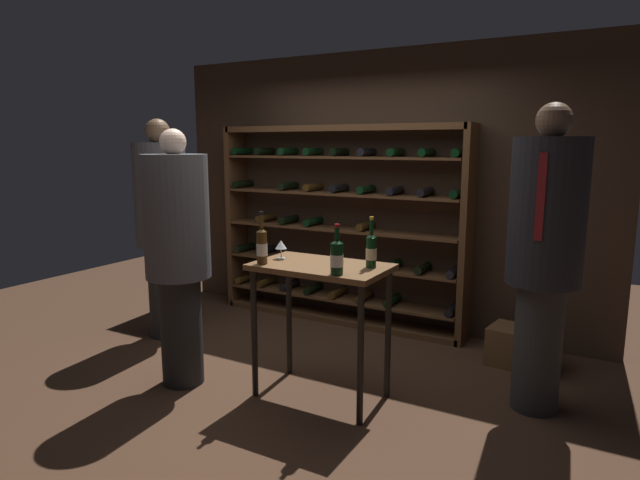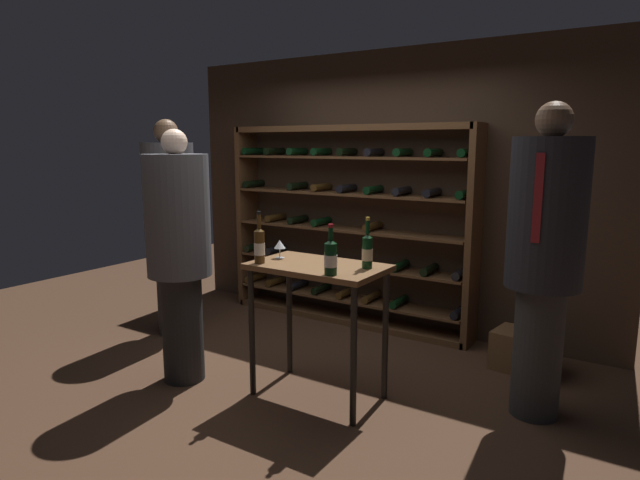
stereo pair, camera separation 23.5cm
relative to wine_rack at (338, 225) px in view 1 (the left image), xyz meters
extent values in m
plane|color=#472D1E|center=(0.31, -1.42, -1.01)|extent=(9.26, 9.26, 0.00)
cube|color=#3D2B1E|center=(0.31, 0.21, 0.36)|extent=(4.64, 0.10, 2.73)
cube|color=brown|center=(-1.30, 0.00, 0.00)|extent=(0.06, 0.32, 2.01)
cube|color=brown|center=(1.31, 0.00, 0.00)|extent=(0.06, 0.32, 2.01)
cube|color=brown|center=(0.00, 0.00, 0.97)|extent=(2.61, 0.32, 0.06)
cube|color=brown|center=(0.00, 0.00, -0.98)|extent=(2.61, 0.32, 0.06)
cube|color=brown|center=(0.00, 0.00, -0.76)|extent=(2.53, 0.32, 0.02)
cylinder|color=#4C3314|center=(-1.20, 0.00, -0.71)|extent=(0.08, 0.30, 0.08)
cylinder|color=#4C3314|center=(-0.90, 0.00, -0.71)|extent=(0.08, 0.30, 0.08)
cylinder|color=black|center=(-0.60, 0.00, -0.71)|extent=(0.08, 0.30, 0.08)
cylinder|color=black|center=(-0.30, 0.00, -0.71)|extent=(0.08, 0.30, 0.08)
cylinder|color=#4C3314|center=(0.00, 0.00, -0.71)|extent=(0.08, 0.30, 0.08)
cylinder|color=#4C3314|center=(0.31, 0.00, -0.71)|extent=(0.08, 0.30, 0.08)
cylinder|color=black|center=(0.61, 0.00, -0.71)|extent=(0.08, 0.30, 0.08)
cylinder|color=black|center=(1.21, 0.00, -0.71)|extent=(0.08, 0.30, 0.08)
cube|color=brown|center=(0.00, 0.00, -0.40)|extent=(2.53, 0.32, 0.02)
cylinder|color=black|center=(-1.20, 0.00, -0.35)|extent=(0.08, 0.30, 0.08)
cylinder|color=black|center=(-0.90, 0.00, -0.35)|extent=(0.08, 0.30, 0.08)
cylinder|color=black|center=(0.61, 0.00, -0.35)|extent=(0.08, 0.30, 0.08)
cylinder|color=black|center=(0.91, 0.00, -0.35)|extent=(0.08, 0.30, 0.08)
cylinder|color=black|center=(1.21, 0.00, -0.35)|extent=(0.08, 0.30, 0.08)
cube|color=brown|center=(0.00, 0.00, -0.04)|extent=(2.53, 0.32, 0.02)
cylinder|color=#4C3314|center=(-0.90, 0.00, 0.02)|extent=(0.08, 0.30, 0.08)
cylinder|color=black|center=(-0.60, 0.00, 0.02)|extent=(0.08, 0.30, 0.08)
cylinder|color=black|center=(-0.30, 0.00, 0.02)|extent=(0.08, 0.30, 0.08)
cylinder|color=#4C3314|center=(0.31, 0.00, 0.02)|extent=(0.08, 0.30, 0.08)
cube|color=brown|center=(0.00, 0.00, 0.32)|extent=(2.53, 0.32, 0.02)
cylinder|color=black|center=(-1.20, 0.00, 0.38)|extent=(0.08, 0.30, 0.08)
cylinder|color=black|center=(-0.60, 0.00, 0.38)|extent=(0.08, 0.30, 0.08)
cylinder|color=#4C3314|center=(-0.30, 0.00, 0.38)|extent=(0.08, 0.30, 0.08)
cylinder|color=black|center=(0.00, 0.00, 0.38)|extent=(0.08, 0.30, 0.08)
cylinder|color=black|center=(0.31, 0.00, 0.38)|extent=(0.08, 0.30, 0.08)
cylinder|color=black|center=(0.61, 0.00, 0.38)|extent=(0.08, 0.30, 0.08)
cylinder|color=black|center=(0.91, 0.00, 0.38)|extent=(0.08, 0.30, 0.08)
cylinder|color=black|center=(1.21, 0.00, 0.38)|extent=(0.08, 0.30, 0.08)
cube|color=brown|center=(0.00, 0.00, 0.69)|extent=(2.53, 0.32, 0.02)
cylinder|color=black|center=(-1.20, 0.00, 0.74)|extent=(0.08, 0.30, 0.08)
cylinder|color=black|center=(-0.90, 0.00, 0.74)|extent=(0.08, 0.30, 0.08)
cylinder|color=black|center=(-0.60, 0.00, 0.74)|extent=(0.08, 0.30, 0.08)
cylinder|color=black|center=(-0.30, 0.00, 0.74)|extent=(0.08, 0.30, 0.08)
cylinder|color=black|center=(0.00, 0.00, 0.74)|extent=(0.08, 0.30, 0.08)
cylinder|color=black|center=(0.31, 0.00, 0.74)|extent=(0.08, 0.30, 0.08)
cylinder|color=black|center=(0.61, 0.00, 0.74)|extent=(0.08, 0.30, 0.08)
cylinder|color=black|center=(0.91, 0.00, 0.74)|extent=(0.08, 0.30, 0.08)
cylinder|color=black|center=(1.21, 0.00, 0.74)|extent=(0.08, 0.30, 0.08)
cube|color=brown|center=(0.70, -1.61, -0.04)|extent=(0.95, 0.56, 0.04)
cylinder|color=black|center=(0.28, -1.84, -0.53)|extent=(0.04, 0.04, 0.95)
cylinder|color=black|center=(1.13, -1.84, -0.53)|extent=(0.04, 0.04, 0.95)
cylinder|color=black|center=(0.28, -1.38, -0.53)|extent=(0.04, 0.04, 0.95)
cylinder|color=black|center=(1.13, -1.38, -0.53)|extent=(0.04, 0.04, 0.95)
cylinder|color=#2A2A2A|center=(2.09, -1.03, -0.56)|extent=(0.32, 0.32, 0.90)
cylinder|color=black|center=(2.09, -1.03, 0.38)|extent=(0.49, 0.49, 0.97)
sphere|color=brown|center=(2.09, -1.03, 0.97)|extent=(0.23, 0.23, 0.23)
cube|color=maroon|center=(2.08, -1.28, 0.49)|extent=(0.05, 0.01, 0.54)
cylinder|color=#2A2A2A|center=(-1.22, -1.22, -0.57)|extent=(0.31, 0.31, 0.88)
cylinder|color=#4C4C51|center=(-1.22, -1.22, 0.35)|extent=(0.48, 0.48, 0.96)
sphere|color=brown|center=(-1.22, -1.22, 0.93)|extent=(0.22, 0.22, 0.22)
cylinder|color=black|center=(-0.34, -1.93, -0.59)|extent=(0.31, 0.31, 0.84)
cylinder|color=#4C4C51|center=(-0.34, -1.93, 0.29)|extent=(0.48, 0.48, 0.91)
sphere|color=beige|center=(-0.34, -1.93, 0.83)|extent=(0.19, 0.19, 0.19)
cube|color=brown|center=(1.87, -0.31, -0.85)|extent=(0.52, 0.40, 0.32)
cylinder|color=black|center=(1.05, -1.53, 0.09)|extent=(0.07, 0.07, 0.21)
cone|color=black|center=(1.05, -1.53, 0.20)|extent=(0.07, 0.07, 0.03)
cylinder|color=black|center=(1.05, -1.53, 0.26)|extent=(0.03, 0.03, 0.10)
cylinder|color=#B7932D|center=(1.05, -1.53, 0.32)|extent=(0.03, 0.03, 0.02)
cylinder|color=#C6B28C|center=(1.05, -1.53, 0.08)|extent=(0.07, 0.07, 0.08)
cylinder|color=#4C3314|center=(0.33, -1.80, 0.10)|extent=(0.07, 0.07, 0.23)
cone|color=#4C3314|center=(0.33, -1.80, 0.22)|extent=(0.07, 0.07, 0.03)
cylinder|color=#4C3314|center=(0.33, -1.80, 0.28)|extent=(0.03, 0.03, 0.10)
cylinder|color=black|center=(0.33, -1.80, 0.34)|extent=(0.03, 0.03, 0.02)
cylinder|color=silver|center=(0.33, -1.80, 0.08)|extent=(0.08, 0.08, 0.09)
cylinder|color=black|center=(0.94, -1.83, 0.09)|extent=(0.08, 0.08, 0.21)
cone|color=black|center=(0.94, -1.83, 0.20)|extent=(0.08, 0.08, 0.03)
cylinder|color=black|center=(0.94, -1.83, 0.25)|extent=(0.03, 0.03, 0.08)
cylinder|color=maroon|center=(0.94, -1.83, 0.30)|extent=(0.03, 0.03, 0.02)
cylinder|color=silver|center=(0.94, -1.83, 0.07)|extent=(0.09, 0.09, 0.08)
cylinder|color=silver|center=(0.35, -1.59, -0.02)|extent=(0.07, 0.07, 0.00)
cylinder|color=silver|center=(0.35, -1.59, 0.02)|extent=(0.01, 0.01, 0.07)
cone|color=silver|center=(0.35, -1.59, 0.09)|extent=(0.08, 0.08, 0.06)
cylinder|color=#590A14|center=(0.35, -1.59, 0.07)|extent=(0.05, 0.05, 0.02)
camera|label=1|loc=(2.53, -4.85, 0.81)|focal=30.43mm
camera|label=2|loc=(2.73, -4.73, 0.81)|focal=30.43mm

